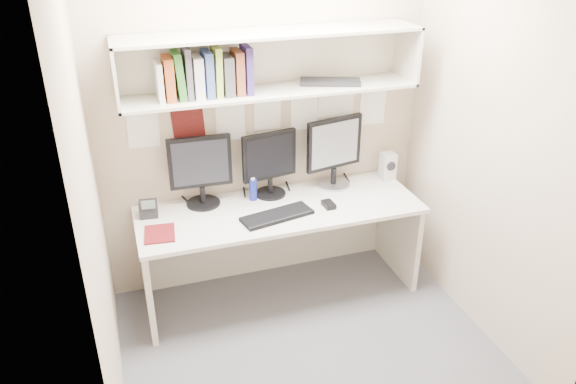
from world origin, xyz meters
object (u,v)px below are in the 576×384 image
object	(u,v)px
desk	(280,250)
monitor_center	(270,161)
monitor_left	(201,169)
desk_phone	(148,209)
keyboard	(277,216)
maroon_notebook	(160,234)
speaker	(388,166)
monitor_right	(334,150)

from	to	relation	value
desk	monitor_center	world-z (taller)	monitor_center
monitor_left	desk_phone	bearing A→B (deg)	-167.88
monitor_left	keyboard	world-z (taller)	monitor_left
keyboard	maroon_notebook	bearing A→B (deg)	166.98
desk	speaker	bearing A→B (deg)	11.79
monitor_left	speaker	world-z (taller)	monitor_left
maroon_notebook	monitor_center	bearing A→B (deg)	27.85
keyboard	maroon_notebook	distance (m)	0.79
desk_phone	keyboard	bearing A→B (deg)	-12.67
monitor_center	desk_phone	world-z (taller)	monitor_center
desk	speaker	world-z (taller)	speaker
monitor_left	monitor_center	distance (m)	0.50
desk	monitor_left	distance (m)	0.84
desk	speaker	distance (m)	1.07
speaker	monitor_left	bearing A→B (deg)	179.14
monitor_center	keyboard	world-z (taller)	monitor_center
monitor_right	desk_phone	xyz separation A→B (m)	(-1.39, -0.07, -0.23)
desk	monitor_right	size ratio (longest dim) A/B	3.74
monitor_left	keyboard	distance (m)	0.63
desk_phone	maroon_notebook	bearing A→B (deg)	-75.36
monitor_left	keyboard	xyz separation A→B (m)	(0.44, -0.35, -0.26)
monitor_right	keyboard	size ratio (longest dim) A/B	1.08
desk_phone	desk	bearing A→B (deg)	-3.26
keyboard	speaker	size ratio (longest dim) A/B	2.36
monitor_right	desk	bearing A→B (deg)	-168.12
maroon_notebook	keyboard	bearing A→B (deg)	4.86
monitor_right	maroon_notebook	bearing A→B (deg)	-177.83
desk	desk_phone	world-z (taller)	desk_phone
monitor_right	speaker	bearing A→B (deg)	-14.94
keyboard	speaker	xyz separation A→B (m)	(1.00, 0.33, 0.09)
keyboard	desk	bearing A→B (deg)	54.36
monitor_right	desk_phone	size ratio (longest dim) A/B	3.65
maroon_notebook	desk_phone	xyz separation A→B (m)	(-0.04, 0.27, 0.05)
maroon_notebook	desk_phone	bearing A→B (deg)	104.28
monitor_center	keyboard	size ratio (longest dim) A/B	0.97
monitor_left	speaker	bearing A→B (deg)	1.08
keyboard	maroon_notebook	size ratio (longest dim) A/B	2.11
monitor_left	monitor_center	bearing A→B (deg)	2.00
speaker	desk_phone	xyz separation A→B (m)	(-1.83, -0.05, -0.05)
speaker	keyboard	bearing A→B (deg)	-161.59
monitor_center	keyboard	bearing A→B (deg)	-108.51
monitor_left	desk_phone	distance (m)	0.45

